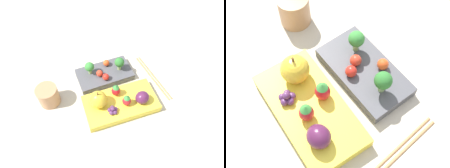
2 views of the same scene
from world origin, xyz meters
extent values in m
plane|color=#BCB29E|center=(0.00, 0.00, 0.00)|extent=(4.00, 4.00, 0.00)
cube|color=#4C4C51|center=(0.01, 0.06, 0.01)|extent=(0.20, 0.12, 0.02)
cube|color=yellow|center=(0.00, -0.07, 0.01)|extent=(0.24, 0.15, 0.03)
cylinder|color=#93B770|center=(0.06, 0.05, 0.03)|extent=(0.01, 0.01, 0.02)
sphere|color=#2D702D|center=(0.06, 0.05, 0.06)|extent=(0.03, 0.03, 0.03)
cylinder|color=#93B770|center=(-0.04, 0.08, 0.03)|extent=(0.01, 0.01, 0.02)
sphere|color=#388438|center=(-0.04, 0.08, 0.06)|extent=(0.03, 0.03, 0.03)
sphere|color=red|center=(-0.01, 0.06, 0.04)|extent=(0.02, 0.02, 0.02)
sphere|color=red|center=(0.00, 0.03, 0.04)|extent=(0.02, 0.02, 0.02)
sphere|color=#DB4C1E|center=(0.03, 0.09, 0.04)|extent=(0.02, 0.02, 0.02)
sphere|color=gold|center=(-0.06, -0.05, 0.05)|extent=(0.05, 0.05, 0.05)
cylinder|color=brown|center=(-0.06, -0.05, 0.08)|extent=(0.00, 0.00, 0.01)
ellipsoid|color=red|center=(0.00, -0.04, 0.05)|extent=(0.03, 0.03, 0.04)
cone|color=#388438|center=(0.00, -0.04, 0.07)|extent=(0.02, 0.02, 0.01)
ellipsoid|color=red|center=(0.01, -0.08, 0.04)|extent=(0.03, 0.03, 0.03)
cone|color=#388438|center=(0.01, -0.08, 0.06)|extent=(0.02, 0.02, 0.01)
ellipsoid|color=#511E42|center=(0.06, -0.10, 0.05)|extent=(0.04, 0.04, 0.04)
sphere|color=#562D5B|center=(-0.03, -0.09, 0.03)|extent=(0.01, 0.01, 0.01)
sphere|color=#562D5B|center=(-0.04, -0.08, 0.03)|extent=(0.01, 0.01, 0.01)
sphere|color=#562D5B|center=(-0.05, -0.08, 0.03)|extent=(0.01, 0.01, 0.01)
sphere|color=#562D5B|center=(-0.05, -0.09, 0.03)|extent=(0.01, 0.01, 0.01)
sphere|color=#562D5B|center=(-0.04, -0.10, 0.03)|extent=(0.01, 0.01, 0.01)
sphere|color=#562D5B|center=(-0.04, -0.09, 0.04)|extent=(0.01, 0.01, 0.01)
cylinder|color=tan|center=(-0.19, 0.05, 0.03)|extent=(0.07, 0.07, 0.07)
cylinder|color=#A37547|center=(0.16, -0.02, 0.00)|extent=(0.01, 0.21, 0.01)
cylinder|color=#A37547|center=(0.15, -0.02, 0.00)|extent=(0.01, 0.21, 0.01)
camera|label=1|loc=(-0.17, -0.34, 0.56)|focal=32.00mm
camera|label=2|loc=(0.21, -0.19, 0.53)|focal=50.00mm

